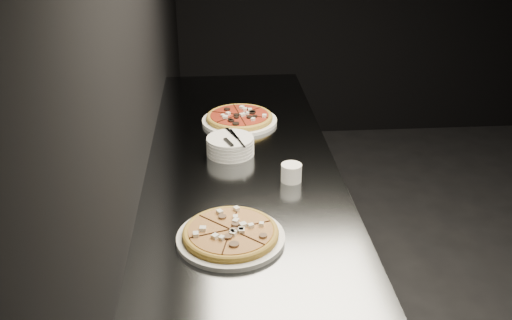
{
  "coord_description": "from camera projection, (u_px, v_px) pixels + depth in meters",
  "views": [
    {
      "loc": [
        -2.23,
        -1.91,
        1.92
      ],
      "look_at": [
        -2.08,
        0.01,
        0.97
      ],
      "focal_mm": 40.0,
      "sensor_mm": 36.0,
      "label": 1
    }
  ],
  "objects": [
    {
      "name": "cutlery",
      "position": [
        232.0,
        138.0,
        2.27
      ],
      "size": [
        0.07,
        0.2,
        0.01
      ],
      "rotation": [
        0.0,
        0.0,
        0.36
      ],
      "color": "silver",
      "rests_on": "plate_stack"
    },
    {
      "name": "pizza_mushroom",
      "position": [
        231.0,
        234.0,
        1.75
      ],
      "size": [
        0.37,
        0.37,
        0.04
      ],
      "rotation": [
        0.0,
        0.0,
        0.3
      ],
      "color": "white",
      "rests_on": "counter"
    },
    {
      "name": "pizza_tomato",
      "position": [
        240.0,
        118.0,
        2.61
      ],
      "size": [
        0.39,
        0.39,
        0.04
      ],
      "rotation": [
        0.0,
        0.0,
        -0.36
      ],
      "color": "white",
      "rests_on": "counter"
    },
    {
      "name": "counter",
      "position": [
        244.0,
        272.0,
        2.36
      ],
      "size": [
        0.74,
        2.44,
        0.92
      ],
      "color": "slate",
      "rests_on": "floor"
    },
    {
      "name": "ramekin",
      "position": [
        291.0,
        172.0,
        2.09
      ],
      "size": [
        0.08,
        0.08,
        0.07
      ],
      "color": "white",
      "rests_on": "counter"
    },
    {
      "name": "wall_left",
      "position": [
        132.0,
        52.0,
        1.92
      ],
      "size": [
        0.02,
        5.0,
        2.8
      ],
      "primitive_type": "cube",
      "color": "black",
      "rests_on": "floor"
    },
    {
      "name": "plate_stack",
      "position": [
        230.0,
        146.0,
        2.3
      ],
      "size": [
        0.19,
        0.19,
        0.07
      ],
      "color": "white",
      "rests_on": "counter"
    }
  ]
}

